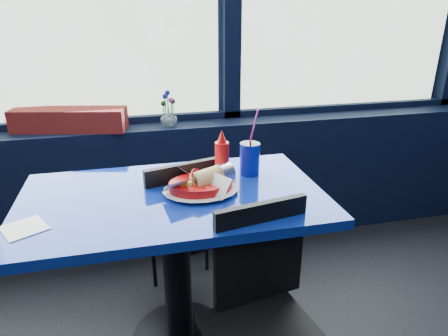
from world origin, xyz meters
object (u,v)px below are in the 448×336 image
(ketchup_bottle, at_px, (222,158))
(soda_cup, at_px, (250,158))
(chair_near_front, at_px, (262,305))
(near_table, at_px, (175,234))
(food_basket, at_px, (202,184))
(planter_box, at_px, (69,120))
(flower_vase, at_px, (169,116))
(chair_near_back, at_px, (189,223))

(ketchup_bottle, relative_size, soda_cup, 0.75)
(chair_near_front, height_order, ketchup_bottle, ketchup_bottle)
(near_table, relative_size, food_basket, 4.31)
(ketchup_bottle, bearing_deg, food_basket, -135.38)
(planter_box, bearing_deg, flower_vase, 8.05)
(near_table, xyz_separation_m, ketchup_bottle, (0.22, 0.10, 0.28))
(chair_near_back, bearing_deg, soda_cup, 145.33)
(near_table, height_order, ketchup_bottle, ketchup_bottle)
(food_basket, xyz_separation_m, ketchup_bottle, (0.11, 0.10, 0.06))
(food_basket, relative_size, ketchup_bottle, 1.24)
(near_table, bearing_deg, flower_vase, 84.75)
(chair_near_front, distance_m, food_basket, 0.51)
(chair_near_front, relative_size, flower_vase, 3.97)
(flower_vase, bearing_deg, ketchup_bottle, -78.23)
(chair_near_front, height_order, food_basket, food_basket)
(chair_near_back, bearing_deg, flower_vase, -103.35)
(flower_vase, xyz_separation_m, food_basket, (0.04, -0.82, -0.08))
(food_basket, distance_m, soda_cup, 0.28)
(chair_near_front, bearing_deg, near_table, 113.38)
(chair_near_back, relative_size, ketchup_bottle, 3.68)
(near_table, height_order, chair_near_back, chair_near_back)
(chair_near_front, xyz_separation_m, planter_box, (-0.73, 1.25, 0.39))
(chair_near_front, height_order, flower_vase, flower_vase)
(near_table, distance_m, food_basket, 0.25)
(flower_vase, xyz_separation_m, soda_cup, (0.28, -0.68, -0.04))
(chair_near_front, relative_size, planter_box, 1.32)
(near_table, xyz_separation_m, chair_near_back, (0.09, 0.23, -0.09))
(soda_cup, bearing_deg, chair_near_back, 160.35)
(chair_near_front, bearing_deg, planter_box, 110.27)
(planter_box, distance_m, food_basket, 1.05)
(chair_near_back, distance_m, ketchup_bottle, 0.42)
(planter_box, bearing_deg, ketchup_bottle, -34.93)
(near_table, bearing_deg, chair_near_front, -56.50)
(chair_near_back, distance_m, soda_cup, 0.45)
(chair_near_back, relative_size, flower_vase, 4.00)
(planter_box, bearing_deg, near_table, -48.68)
(planter_box, relative_size, soda_cup, 2.06)
(chair_near_front, xyz_separation_m, flower_vase, (-0.18, 1.20, 0.39))
(chair_near_back, relative_size, food_basket, 2.97)
(flower_vase, distance_m, food_basket, 0.82)
(flower_vase, relative_size, ketchup_bottle, 0.92)
(chair_near_front, xyz_separation_m, ketchup_bottle, (-0.03, 0.49, 0.38))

